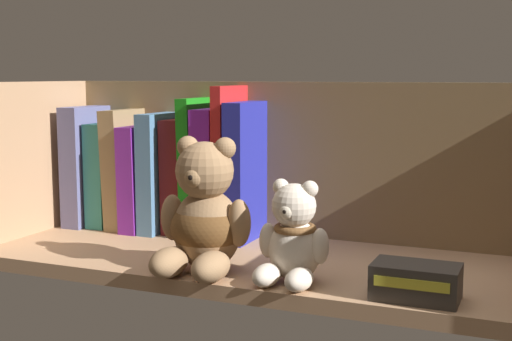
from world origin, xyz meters
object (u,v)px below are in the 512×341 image
book_4 (165,171)px  teddy_bear_smaller (293,239)px  book_8 (235,162)px  teddy_bear_larger (205,219)px  book_2 (129,168)px  book_1 (111,174)px  book_9 (250,170)px  book_3 (147,176)px  book_7 (218,172)px  book_6 (200,166)px  book_0 (92,165)px  small_product_box (416,282)px  book_5 (183,175)px

book_4 → teddy_bear_smaller: (29.49, -20.08, -4.15)cm
teddy_bear_smaller → book_8: bearing=130.2°
book_4 → teddy_bear_larger: book_4 is taller
book_2 → book_1: bearing=180.0°
book_1 → book_9: bearing=0.0°
book_3 → book_7: book_7 is taller
book_3 → teddy_bear_larger: 28.56cm
book_8 → teddy_bear_larger: 20.83cm
book_4 → book_6: size_ratio=0.89×
book_0 → book_3: 10.91cm
book_4 → small_product_box: size_ratio=1.97×
book_4 → book_5: size_ratio=1.05×
book_6 → book_8: 6.13cm
book_0 → book_3: size_ratio=1.17×
book_2 → book_3: 3.64cm
book_4 → book_8: bearing=0.0°
book_9 → small_product_box: book_9 is taller
book_6 → book_7: book_6 is taller
book_1 → book_7: book_7 is taller
book_5 → book_9: book_9 is taller
book_3 → teddy_bear_larger: size_ratio=0.98×
book_0 → book_9: size_ratio=0.94×
book_4 → small_product_box: (44.57, -21.04, -7.48)cm
book_4 → small_product_box: book_4 is taller
book_9 → book_1: bearing=180.0°
book_6 → book_7: bearing=0.0°
teddy_bear_larger → small_product_box: teddy_bear_larger is taller
book_9 → teddy_bear_larger: (2.11, -19.67, -3.73)cm
book_4 → book_5: bearing=0.0°
teddy_bear_larger → book_5: bearing=125.2°
book_1 → book_2: book_2 is taller
teddy_bear_larger → small_product_box: 27.69cm
book_5 → book_6: size_ratio=0.84×
teddy_bear_larger → book_3: bearing=136.4°
book_0 → small_product_box: bearing=-19.7°
book_2 → small_product_box: size_ratio=2.01×
book_3 → small_product_box: (47.88, -21.04, -6.44)cm
book_5 → book_9: size_ratio=0.86×
book_2 → book_4: bearing=0.0°
book_7 → teddy_bear_smaller: (19.89, -20.08, -4.60)cm
book_5 → teddy_bear_smaller: book_5 is taller
small_product_box → book_2: bearing=157.7°
teddy_bear_smaller → teddy_bear_larger: bearing=178.1°
book_4 → teddy_bear_larger: bearing=-48.6°
teddy_bear_smaller → small_product_box: size_ratio=1.30×
book_6 → book_0: bearing=180.0°
book_7 → book_8: bearing=0.0°
teddy_bear_larger → small_product_box: bearing=-2.9°
teddy_bear_smaller → book_0: bearing=155.3°
book_9 → teddy_bear_larger: 20.13cm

